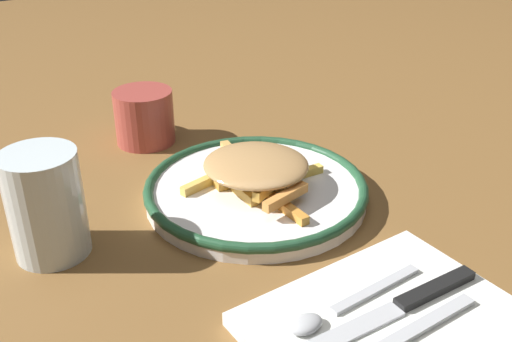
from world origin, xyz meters
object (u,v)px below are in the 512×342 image
Objects in this scene: coffee_mug at (144,116)px; plate at (256,190)px; spoon at (335,309)px; knife at (401,305)px; water_glass at (46,205)px; napkin at (384,322)px; fork at (397,340)px; fries_heap at (255,170)px.

plate is at bearing -165.95° from coffee_mug.
plate is 0.23m from spoon.
water_glass reaches higher than knife.
napkin is 0.02m from knife.
water_glass reaches higher than spoon.
fork is at bearing 133.37° from knife.
fries_heap is at bearing -3.00° from napkin.
fork is (-0.03, 0.01, 0.01)m from napkin.
spoon is 1.36× the size of water_glass.
plate reaches higher than fork.
plate is 0.03m from fries_heap.
fork is at bearing 174.37° from plate.
napkin is 2.02× the size of water_glass.
plate is 0.23m from coffee_mug.
fries_heap is 0.23m from water_glass.
fries_heap is 0.25m from napkin.
napkin is at bearing 177.00° from fries_heap.
water_glass is at bearing 86.77° from plate.
coffee_mug is (0.46, 0.04, 0.03)m from napkin.
fork is 0.36m from water_glass.
fries_heap is at bearing 132.31° from plate.
water_glass is (0.02, 0.23, 0.02)m from fries_heap.
coffee_mug is (0.49, 0.03, 0.02)m from fork.
spoon is at bearing 54.62° from napkin.
spoon reaches higher than fork.
spoon reaches higher than napkin.
napkin is 1.48× the size of spoon.
spoon is 0.30m from water_glass.
plate is at bearing -5.63° from fork.
water_glass is at bearing 86.29° from fries_heap.
knife is (-0.24, -0.01, -0.02)m from fries_heap.
napkin is 0.03m from fork.
coffee_mug is (0.22, 0.05, -0.00)m from fries_heap.
plate reaches higher than napkin.
knife reaches higher than napkin.
knife is 1.95× the size of coffee_mug.
fries_heap reaches higher than fork.
coffee_mug is (0.21, -0.18, -0.02)m from water_glass.
napkin is (-0.24, 0.01, -0.01)m from plate.
napkin is 1.28× the size of fork.
coffee_mug reaches higher than napkin.
coffee_mug is at bearing 0.69° from spoon.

